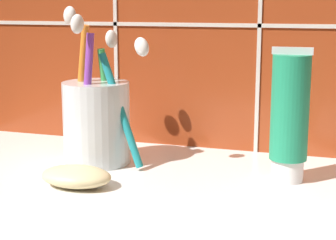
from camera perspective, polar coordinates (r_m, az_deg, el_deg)
name	(u,v)px	position (r cm, az deg, el deg)	size (l,w,h in cm)	color
sink_counter	(205,206)	(58.07, 3.73, -8.69)	(79.24, 39.29, 2.00)	white
toothbrush_cup	(97,119)	(68.68, -7.25, 0.09)	(12.56, 8.73, 19.06)	silver
toothpaste_tube	(290,116)	(62.13, 12.25, 0.40)	(4.33, 4.12, 14.75)	white
soap_bar	(76,176)	(61.13, -9.30, -5.67)	(7.86, 5.26, 2.23)	beige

